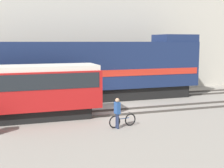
# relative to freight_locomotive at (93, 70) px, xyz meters

# --- Properties ---
(ground_plane) EXTENTS (120.00, 120.00, 0.00)m
(ground_plane) POSITION_rel_freight_locomotive_xyz_m (0.96, -3.73, -2.45)
(ground_plane) COLOR gray
(track_near) EXTENTS (60.00, 1.50, 0.14)m
(track_near) POSITION_rel_freight_locomotive_xyz_m (0.96, -4.88, -2.38)
(track_near) COLOR #47423D
(track_near) RESTS_ON ground
(track_far) EXTENTS (60.00, 1.51, 0.14)m
(track_far) POSITION_rel_freight_locomotive_xyz_m (0.96, 0.00, -2.38)
(track_far) COLOR #47423D
(track_far) RESTS_ON ground
(building_backdrop) EXTENTS (33.82, 6.00, 11.04)m
(building_backdrop) POSITION_rel_freight_locomotive_xyz_m (0.96, 6.81, 3.07)
(building_backdrop) COLOR beige
(building_backdrop) RESTS_ON ground
(freight_locomotive) EXTENTS (17.79, 3.04, 5.24)m
(freight_locomotive) POSITION_rel_freight_locomotive_xyz_m (0.00, 0.00, 0.00)
(freight_locomotive) COLOR black
(freight_locomotive) RESTS_ON ground
(streetcar) EXTENTS (9.97, 2.54, 3.27)m
(streetcar) POSITION_rel_freight_locomotive_xyz_m (-6.05, -4.88, -0.58)
(streetcar) COLOR black
(streetcar) RESTS_ON ground
(bicycle) EXTENTS (1.67, 0.49, 0.75)m
(bicycle) POSITION_rel_freight_locomotive_xyz_m (-0.53, -8.12, -2.10)
(bicycle) COLOR black
(bicycle) RESTS_ON ground
(person) EXTENTS (0.28, 0.39, 1.67)m
(person) POSITION_rel_freight_locomotive_xyz_m (-0.92, -8.34, -1.43)
(person) COLOR #232D4C
(person) RESTS_ON ground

